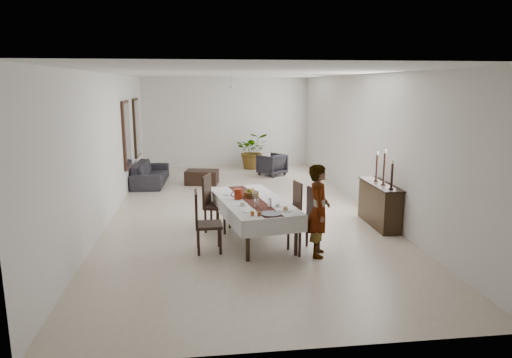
% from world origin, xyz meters
% --- Properties ---
extents(floor, '(6.00, 12.00, 0.00)m').
position_xyz_m(floor, '(0.00, 0.00, 0.00)').
color(floor, beige).
rests_on(floor, ground).
extents(ceiling, '(6.00, 12.00, 0.02)m').
position_xyz_m(ceiling, '(0.00, 0.00, 3.20)').
color(ceiling, silver).
rests_on(ceiling, wall_back).
extents(wall_back, '(6.00, 0.02, 3.20)m').
position_xyz_m(wall_back, '(0.00, 6.00, 1.60)').
color(wall_back, silver).
rests_on(wall_back, floor).
extents(wall_front, '(6.00, 0.02, 3.20)m').
position_xyz_m(wall_front, '(0.00, -6.00, 1.60)').
color(wall_front, silver).
rests_on(wall_front, floor).
extents(wall_left, '(0.02, 12.00, 3.20)m').
position_xyz_m(wall_left, '(-3.00, 0.00, 1.60)').
color(wall_left, silver).
rests_on(wall_left, floor).
extents(wall_right, '(0.02, 12.00, 3.20)m').
position_xyz_m(wall_right, '(3.00, 0.00, 1.60)').
color(wall_right, silver).
rests_on(wall_right, floor).
extents(dining_table_top, '(1.43, 2.55, 0.05)m').
position_xyz_m(dining_table_top, '(0.01, -2.08, 0.73)').
color(dining_table_top, black).
rests_on(dining_table_top, table_leg_fl).
extents(table_leg_fl, '(0.08, 0.08, 0.70)m').
position_xyz_m(table_leg_fl, '(-0.22, -3.29, 0.35)').
color(table_leg_fl, black).
rests_on(table_leg_fl, floor).
extents(table_leg_fr, '(0.08, 0.08, 0.70)m').
position_xyz_m(table_leg_fr, '(0.65, -3.13, 0.35)').
color(table_leg_fr, black).
rests_on(table_leg_fr, floor).
extents(table_leg_bl, '(0.08, 0.08, 0.70)m').
position_xyz_m(table_leg_bl, '(-0.63, -1.04, 0.35)').
color(table_leg_bl, black).
rests_on(table_leg_bl, floor).
extents(table_leg_br, '(0.08, 0.08, 0.70)m').
position_xyz_m(table_leg_br, '(0.24, -0.88, 0.35)').
color(table_leg_br, black).
rests_on(table_leg_br, floor).
extents(tablecloth_top, '(1.64, 2.76, 0.01)m').
position_xyz_m(tablecloth_top, '(0.01, -2.08, 0.76)').
color(tablecloth_top, silver).
rests_on(tablecloth_top, dining_table_top).
extents(tablecloth_drape_left, '(0.48, 2.55, 0.30)m').
position_xyz_m(tablecloth_drape_left, '(-0.57, -2.19, 0.61)').
color(tablecloth_drape_left, white).
rests_on(tablecloth_drape_left, dining_table_top).
extents(tablecloth_drape_right, '(0.48, 2.55, 0.30)m').
position_xyz_m(tablecloth_drape_right, '(0.59, -1.97, 0.61)').
color(tablecloth_drape_right, white).
rests_on(tablecloth_drape_right, dining_table_top).
extents(tablecloth_drape_near, '(1.17, 0.23, 0.30)m').
position_xyz_m(tablecloth_drape_near, '(0.25, -3.35, 0.61)').
color(tablecloth_drape_near, silver).
rests_on(tablecloth_drape_near, dining_table_top).
extents(tablecloth_drape_far, '(1.17, 0.23, 0.30)m').
position_xyz_m(tablecloth_drape_far, '(-0.23, -0.81, 0.61)').
color(tablecloth_drape_far, white).
rests_on(tablecloth_drape_far, dining_table_top).
extents(table_runner, '(0.80, 2.53, 0.00)m').
position_xyz_m(table_runner, '(0.01, -2.08, 0.77)').
color(table_runner, '#542118').
rests_on(table_runner, tablecloth_top).
extents(red_pitcher, '(0.18, 0.18, 0.20)m').
position_xyz_m(red_pitcher, '(-0.26, -1.98, 0.86)').
color(red_pitcher, maroon).
rests_on(red_pitcher, tablecloth_top).
extents(pitcher_handle, '(0.12, 0.04, 0.12)m').
position_xyz_m(pitcher_handle, '(-0.35, -2.00, 0.86)').
color(pitcher_handle, maroon).
rests_on(pitcher_handle, red_pitcher).
extents(wine_glass_near, '(0.07, 0.07, 0.17)m').
position_xyz_m(wine_glass_near, '(0.25, -2.70, 0.85)').
color(wine_glass_near, white).
rests_on(wine_glass_near, tablecloth_top).
extents(wine_glass_mid, '(0.07, 0.07, 0.17)m').
position_xyz_m(wine_glass_mid, '(0.01, -2.64, 0.85)').
color(wine_glass_mid, silver).
rests_on(wine_glass_mid, tablecloth_top).
extents(wine_glass_far, '(0.07, 0.07, 0.17)m').
position_xyz_m(wine_glass_far, '(0.05, -2.02, 0.85)').
color(wine_glass_far, white).
rests_on(wine_glass_far, tablecloth_top).
extents(teacup_right, '(0.09, 0.09, 0.06)m').
position_xyz_m(teacup_right, '(0.42, -2.62, 0.79)').
color(teacup_right, white).
rests_on(teacup_right, saucer_right).
extents(saucer_right, '(0.15, 0.15, 0.01)m').
position_xyz_m(saucer_right, '(0.42, -2.62, 0.77)').
color(saucer_right, silver).
rests_on(saucer_right, tablecloth_top).
extents(teacup_left, '(0.09, 0.09, 0.06)m').
position_xyz_m(teacup_left, '(-0.22, -2.48, 0.79)').
color(teacup_left, silver).
rests_on(teacup_left, saucer_left).
extents(saucer_left, '(0.15, 0.15, 0.01)m').
position_xyz_m(saucer_left, '(-0.22, -2.48, 0.77)').
color(saucer_left, white).
rests_on(saucer_left, tablecloth_top).
extents(plate_near_right, '(0.24, 0.24, 0.02)m').
position_xyz_m(plate_near_right, '(0.50, -2.91, 0.77)').
color(plate_near_right, silver).
rests_on(plate_near_right, tablecloth_top).
extents(bread_near_right, '(0.09, 0.09, 0.09)m').
position_xyz_m(bread_near_right, '(0.50, -2.91, 0.80)').
color(bread_near_right, tan).
rests_on(bread_near_right, plate_near_right).
extents(plate_near_left, '(0.24, 0.24, 0.02)m').
position_xyz_m(plate_near_left, '(-0.15, -2.88, 0.77)').
color(plate_near_left, white).
rests_on(plate_near_left, tablecloth_top).
extents(plate_far_left, '(0.24, 0.24, 0.02)m').
position_xyz_m(plate_far_left, '(-0.41, -1.60, 0.77)').
color(plate_far_left, silver).
rests_on(plate_far_left, tablecloth_top).
extents(serving_tray, '(0.36, 0.36, 0.02)m').
position_xyz_m(serving_tray, '(0.20, -3.12, 0.77)').
color(serving_tray, '#3F3F44').
rests_on(serving_tray, tablecloth_top).
extents(jam_jar_a, '(0.06, 0.06, 0.08)m').
position_xyz_m(jam_jar_a, '(-0.01, -3.19, 0.80)').
color(jam_jar_a, brown).
rests_on(jam_jar_a, tablecloth_top).
extents(jam_jar_b, '(0.06, 0.06, 0.08)m').
position_xyz_m(jam_jar_b, '(-0.12, -3.15, 0.80)').
color(jam_jar_b, '#964415').
rests_on(jam_jar_b, tablecloth_top).
extents(fruit_basket, '(0.30, 0.30, 0.10)m').
position_xyz_m(fruit_basket, '(0.01, -1.83, 0.81)').
color(fruit_basket, brown).
rests_on(fruit_basket, tablecloth_top).
extents(fruit_red, '(0.09, 0.09, 0.09)m').
position_xyz_m(fruit_red, '(0.04, -1.80, 0.89)').
color(fruit_red, maroon).
rests_on(fruit_red, fruit_basket).
extents(fruit_green, '(0.08, 0.08, 0.08)m').
position_xyz_m(fruit_green, '(-0.03, -1.80, 0.89)').
color(fruit_green, '#527222').
rests_on(fruit_green, fruit_basket).
extents(fruit_yellow, '(0.08, 0.08, 0.08)m').
position_xyz_m(fruit_yellow, '(0.02, -1.88, 0.89)').
color(fruit_yellow, gold).
rests_on(fruit_yellow, fruit_basket).
extents(chair_right_near_seat, '(0.62, 0.62, 0.06)m').
position_xyz_m(chair_right_near_seat, '(0.83, -2.96, 0.51)').
color(chair_right_near_seat, black).
rests_on(chair_right_near_seat, chair_right_near_leg_fl).
extents(chair_right_near_leg_fl, '(0.06, 0.06, 0.48)m').
position_xyz_m(chair_right_near_leg_fl, '(1.08, -3.08, 0.24)').
color(chair_right_near_leg_fl, black).
rests_on(chair_right_near_leg_fl, floor).
extents(chair_right_near_leg_fr, '(0.06, 0.06, 0.48)m').
position_xyz_m(chair_right_near_leg_fr, '(0.95, -2.71, 0.24)').
color(chair_right_near_leg_fr, black).
rests_on(chair_right_near_leg_fr, floor).
extents(chair_right_near_leg_bl, '(0.06, 0.06, 0.48)m').
position_xyz_m(chair_right_near_leg_bl, '(0.70, -3.21, 0.24)').
color(chair_right_near_leg_bl, black).
rests_on(chair_right_near_leg_bl, floor).
extents(chair_right_near_leg_br, '(0.06, 0.06, 0.48)m').
position_xyz_m(chair_right_near_leg_br, '(0.57, -2.83, 0.24)').
color(chair_right_near_leg_br, black).
rests_on(chair_right_near_leg_br, floor).
extents(chair_right_near_back, '(0.20, 0.47, 0.62)m').
position_xyz_m(chair_right_near_back, '(1.04, -2.89, 0.84)').
color(chair_right_near_back, black).
rests_on(chair_right_near_back, chair_right_near_seat).
extents(chair_right_far_seat, '(0.49, 0.49, 0.05)m').
position_xyz_m(chair_right_far_seat, '(0.84, -1.54, 0.43)').
color(chair_right_far_seat, black).
rests_on(chair_right_far_seat, chair_right_far_leg_fl).
extents(chair_right_far_leg_fl, '(0.05, 0.05, 0.41)m').
position_xyz_m(chair_right_far_leg_fl, '(1.04, -1.67, 0.20)').
color(chair_right_far_leg_fl, black).
rests_on(chair_right_far_leg_fl, floor).
extents(chair_right_far_leg_fr, '(0.05, 0.05, 0.41)m').
position_xyz_m(chair_right_far_leg_fr, '(0.97, -1.34, 0.20)').
color(chair_right_far_leg_fr, black).
rests_on(chair_right_far_leg_fr, floor).
extents(chair_right_far_leg_bl, '(0.05, 0.05, 0.41)m').
position_xyz_m(chair_right_far_leg_bl, '(0.72, -1.74, 0.20)').
color(chair_right_far_leg_bl, black).
rests_on(chair_right_far_leg_bl, floor).
extents(chair_right_far_leg_br, '(0.05, 0.05, 0.41)m').
position_xyz_m(chair_right_far_leg_br, '(0.64, -1.41, 0.20)').
color(chair_right_far_leg_br, black).
rests_on(chair_right_far_leg_br, floor).
extents(chair_right_far_back, '(0.12, 0.41, 0.52)m').
position_xyz_m(chair_right_far_back, '(1.03, -1.50, 0.71)').
color(chair_right_far_back, black).
rests_on(chair_right_far_back, chair_right_far_seat).
extents(chair_left_near_seat, '(0.48, 0.48, 0.05)m').
position_xyz_m(chair_left_near_seat, '(-0.86, -2.73, 0.49)').
color(chair_left_near_seat, black).
rests_on(chair_left_near_seat, chair_left_near_leg_fl).
extents(chair_left_near_leg_fl, '(0.05, 0.05, 0.47)m').
position_xyz_m(chair_left_near_leg_fl, '(-1.06, -2.54, 0.23)').
color(chair_left_near_leg_fl, black).
rests_on(chair_left_near_leg_fl, floor).
extents(chair_left_near_leg_fr, '(0.05, 0.05, 0.47)m').
position_xyz_m(chair_left_near_leg_fr, '(-1.05, -2.93, 0.23)').
color(chair_left_near_leg_fr, black).
rests_on(chair_left_near_leg_fr, floor).
extents(chair_left_near_leg_bl, '(0.05, 0.05, 0.47)m').
position_xyz_m(chair_left_near_leg_bl, '(-0.67, -2.53, 0.23)').
color(chair_left_near_leg_bl, black).
rests_on(chair_left_near_leg_bl, floor).
extents(chair_left_near_leg_br, '(0.05, 0.05, 0.47)m').
position_xyz_m(chair_left_near_leg_br, '(-0.66, -2.92, 0.23)').
color(chair_left_near_leg_br, black).
rests_on(chair_left_near_leg_br, floor).
extents(chair_left_near_back, '(0.06, 0.47, 0.60)m').
position_xyz_m(chair_left_near_back, '(-1.07, -2.73, 0.81)').
color(chair_left_near_back, black).
rests_on(chair_left_near_back, chair_left_near_seat).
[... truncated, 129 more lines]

